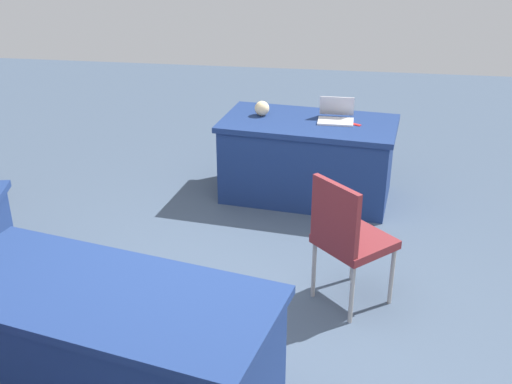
# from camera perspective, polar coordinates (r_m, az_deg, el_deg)

# --- Properties ---
(ground_plane) EXTENTS (14.40, 14.40, 0.00)m
(ground_plane) POSITION_cam_1_polar(r_m,az_deg,el_deg) (4.17, -2.41, -12.77)
(ground_plane) COLOR #3D4C60
(table_foreground) EXTENTS (1.67, 1.03, 0.75)m
(table_foreground) POSITION_cam_1_polar(r_m,az_deg,el_deg) (5.84, 4.76, 3.05)
(table_foreground) COLOR navy
(table_foreground) RESTS_ON ground
(table_back_left) EXTENTS (1.96, 1.17, 0.75)m
(table_back_left) POSITION_cam_1_polar(r_m,az_deg,el_deg) (3.53, -13.40, -13.88)
(table_back_left) COLOR navy
(table_back_left) RESTS_ON ground
(chair_tucked_right) EXTENTS (0.62, 0.62, 0.95)m
(chair_tucked_right) POSITION_cam_1_polar(r_m,az_deg,el_deg) (4.19, 8.43, -3.93)
(chair_tucked_right) COLOR #9E9993
(chair_tucked_right) RESTS_ON ground
(laptop_silver) EXTENTS (0.32, 0.29, 0.21)m
(laptop_silver) POSITION_cam_1_polar(r_m,az_deg,el_deg) (5.73, 7.37, 6.90)
(laptop_silver) COLOR silver
(laptop_silver) RESTS_ON table_foreground
(yarn_ball) EXTENTS (0.14, 0.14, 0.14)m
(yarn_ball) POSITION_cam_1_polar(r_m,az_deg,el_deg) (5.83, 0.55, 7.70)
(yarn_ball) COLOR beige
(yarn_ball) RESTS_ON table_foreground
(scissors_red) EXTENTS (0.17, 0.12, 0.01)m
(scissors_red) POSITION_cam_1_polar(r_m,az_deg,el_deg) (5.67, 8.78, 6.23)
(scissors_red) COLOR red
(scissors_red) RESTS_ON table_foreground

